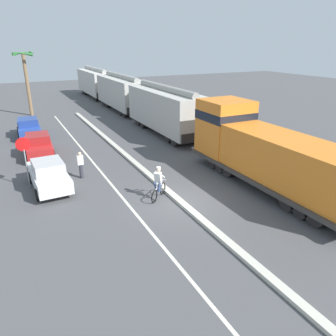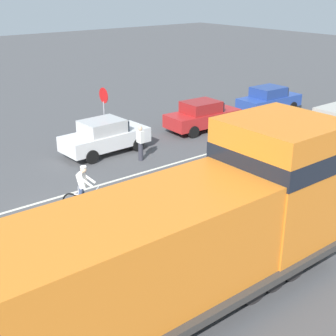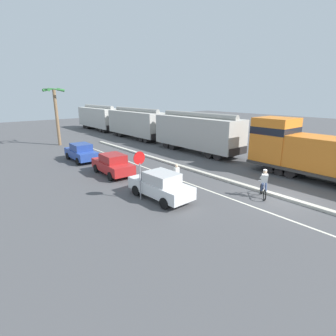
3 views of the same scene
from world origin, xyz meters
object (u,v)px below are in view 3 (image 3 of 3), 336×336
locomotive (321,156)px  hopper_car_middle (136,123)px  hopper_car_trailing (99,118)px  stop_sign (140,166)px  parked_car_red (113,164)px  cyclist (264,184)px  pedestrian_by_cars (176,176)px  hopper_car_lead (197,133)px  palm_tree_near (55,105)px  parked_car_blue (81,152)px  parked_car_white (160,185)px

locomotive → hopper_car_middle: bearing=90.0°
hopper_car_trailing → stop_sign: 32.48m
parked_car_red → stop_sign: bearing=-101.9°
cyclist → pedestrian_by_cars: size_ratio=1.06×
locomotive → hopper_car_middle: locomotive is taller
cyclist → stop_sign: size_ratio=0.60×
locomotive → hopper_car_lead: locomotive is taller
stop_sign → pedestrian_by_cars: 3.13m
pedestrian_by_cars → palm_tree_near: bearing=92.6°
stop_sign → pedestrian_by_cars: bearing=1.8°
hopper_car_lead → parked_car_blue: bearing=159.1°
hopper_car_lead → hopper_car_middle: (0.00, 11.60, 0.00)m
hopper_car_trailing → locomotive: bearing=-90.0°
locomotive → stop_sign: 12.95m
hopper_car_lead → parked_car_red: 10.92m
hopper_car_trailing → parked_car_blue: (-10.91, -19.04, -1.26)m
stop_sign → cyclist: bearing=-37.2°
locomotive → palm_tree_near: bearing=111.2°
hopper_car_trailing → parked_car_red: bearing=-113.4°
hopper_car_lead → hopper_car_trailing: (0.00, 23.20, 0.00)m
hopper_car_lead → pedestrian_by_cars: 11.42m
cyclist → parked_car_white: bearing=141.9°
parked_car_blue → palm_tree_near: size_ratio=0.62×
parked_car_red → palm_tree_near: 15.48m
parked_car_red → cyclist: cyclist is taller
parked_car_blue → stop_sign: stop_sign is taller
cyclist → pedestrian_by_cars: 5.39m
cyclist → stop_sign: 7.42m
hopper_car_middle → palm_tree_near: 10.42m
cyclist → parked_car_red: bearing=115.3°
hopper_car_middle → hopper_car_trailing: size_ratio=1.00×
hopper_car_trailing → pedestrian_by_cars: size_ratio=6.54×
parked_car_white → cyclist: 6.14m
pedestrian_by_cars → hopper_car_middle: bearing=64.1°
parked_car_white → parked_car_red: 6.10m
parked_car_white → parked_car_blue: 11.82m
hopper_car_lead → hopper_car_middle: size_ratio=1.00×
hopper_car_lead → parked_car_red: bearing=-171.7°
hopper_car_lead → hopper_car_middle: same height
parked_car_white → pedestrian_by_cars: same height
hopper_car_middle → palm_tree_near: size_ratio=1.56×
stop_sign → pedestrian_by_cars: size_ratio=1.78×
cyclist → locomotive: bearing=-6.6°
hopper_car_lead → palm_tree_near: 16.87m
palm_tree_near → cyclist: bearing=-81.2°
hopper_car_trailing → hopper_car_middle: bearing=-90.0°
palm_tree_near → pedestrian_by_cars: (0.92, -20.32, -3.91)m
hopper_car_lead → stop_sign: size_ratio=3.68×
hopper_car_lead → stop_sign: hopper_car_lead is taller
parked_car_red → palm_tree_near: (0.83, 14.95, 3.94)m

